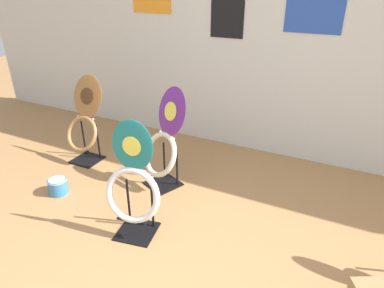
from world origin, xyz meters
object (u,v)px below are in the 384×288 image
(toilet_seat_display_teal_sax, at_px, (133,188))
(toilet_seat_display_purple_note, at_px, (164,144))
(paint_can, at_px, (58,186))
(toilet_seat_display_woodgrain, at_px, (85,122))

(toilet_seat_display_teal_sax, bearing_deg, toilet_seat_display_purple_note, 102.28)
(toilet_seat_display_purple_note, xyz_separation_m, paint_can, (-0.77, -0.56, -0.34))
(toilet_seat_display_teal_sax, relative_size, paint_can, 5.29)
(toilet_seat_display_woodgrain, distance_m, toilet_seat_display_purple_note, 0.96)
(toilet_seat_display_teal_sax, distance_m, paint_can, 0.99)
(toilet_seat_display_woodgrain, height_order, toilet_seat_display_purple_note, toilet_seat_display_purple_note)
(paint_can, bearing_deg, toilet_seat_display_woodgrain, 106.84)
(toilet_seat_display_woodgrain, relative_size, toilet_seat_display_purple_note, 0.96)
(toilet_seat_display_teal_sax, xyz_separation_m, paint_can, (-0.92, 0.13, -0.33))
(toilet_seat_display_woodgrain, bearing_deg, paint_can, -73.16)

